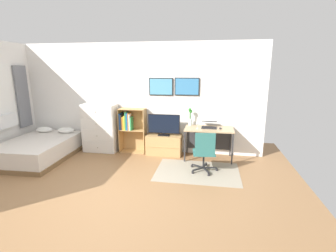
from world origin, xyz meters
name	(u,v)px	position (x,y,z in m)	size (l,w,h in m)	color
ground_plane	(100,195)	(0.00, 0.00, 0.00)	(7.20, 7.20, 0.00)	#936B44
wall_back_with_posters	(140,98)	(0.01, 2.43, 1.35)	(6.12, 0.09, 2.70)	white
area_rug	(197,172)	(1.56, 1.24, 0.00)	(1.70, 1.20, 0.01)	#9E937F
bed	(39,149)	(-2.17, 1.40, 0.23)	(1.45, 2.00, 0.59)	brown
dresser	(100,128)	(-0.96, 2.15, 0.61)	(0.85, 0.46, 1.22)	white
bookshelf	(130,127)	(-0.19, 2.22, 0.65)	(0.66, 0.30, 1.12)	tan
tv_stand	(164,145)	(0.69, 2.17, 0.24)	(0.85, 0.41, 0.49)	tan
television	(164,125)	(0.69, 2.15, 0.75)	(0.77, 0.16, 0.52)	black
desk	(209,133)	(1.76, 2.13, 0.61)	(1.11, 0.63, 0.74)	tan
office_chair	(204,151)	(1.69, 1.23, 0.46)	(0.57, 0.58, 0.86)	#232326
laptop	(209,125)	(1.77, 2.15, 0.80)	(0.36, 0.39, 0.16)	black
computer_mouse	(220,128)	(2.02, 2.02, 0.76)	(0.06, 0.10, 0.03)	#262628
bamboo_vase	(190,117)	(1.31, 2.28, 0.94)	(0.10, 0.09, 0.42)	silver
wine_glass	(197,123)	(1.50, 1.97, 0.87)	(0.07, 0.07, 0.18)	silver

